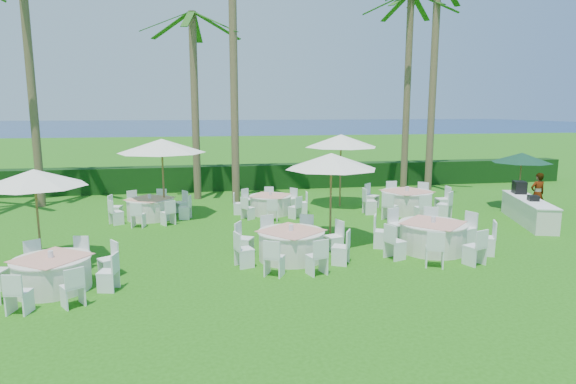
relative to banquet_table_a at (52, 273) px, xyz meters
name	(u,v)px	position (x,y,z in m)	size (l,w,h in m)	color
ground	(295,265)	(5.56, 0.70, -0.38)	(120.00, 120.00, 0.00)	#225E10
hedge	(247,177)	(5.56, 12.70, 0.22)	(34.00, 1.00, 1.20)	black
ocean	(208,126)	(5.56, 102.70, -0.38)	(260.00, 260.00, 0.00)	#07174D
banquet_table_a	(52,273)	(0.00, 0.00, 0.00)	(2.87, 2.87, 0.88)	silver
banquet_table_b	(291,244)	(5.54, 1.18, 0.03)	(3.05, 3.05, 0.93)	silver
banquet_table_c	(433,236)	(9.55, 1.19, 0.05)	(3.18, 3.18, 0.98)	silver
banquet_table_d	(150,208)	(1.44, 6.78, 0.01)	(2.95, 2.95, 0.90)	silver
banquet_table_e	(271,204)	(5.84, 6.83, -0.01)	(2.81, 2.81, 0.86)	silver
banquet_table_f	(406,201)	(10.95, 6.04, 0.07)	(3.38, 3.38, 1.02)	silver
umbrella_a	(34,178)	(-0.78, 1.84, 1.86)	(2.52, 2.52, 2.45)	brown
umbrella_b	(331,161)	(6.98, 2.52, 2.05)	(2.69, 2.69, 2.66)	brown
umbrella_c	(162,146)	(1.94, 6.87, 2.23)	(3.11, 3.11, 2.87)	brown
umbrella_d	(341,141)	(8.82, 7.71, 2.28)	(2.93, 2.93, 2.92)	brown
umbrella_green	(522,158)	(15.66, 5.96, 1.65)	(2.26, 2.26, 2.23)	brown
buffet_table	(528,210)	(14.44, 3.76, 0.07)	(1.88, 3.71, 1.30)	silver
staff_person	(537,194)	(15.68, 4.93, 0.40)	(0.57, 0.38, 1.57)	gray
palm_a	(30,75)	(-3.13, 9.90, 4.83)	(4.27, 4.36, 9.50)	brown
palm_b	(195,97)	(3.13, 10.46, 4.03)	(4.18, 4.39, 7.93)	brown
palm_c	(233,43)	(4.72, 9.20, 6.12)	(4.36, 4.26, 12.02)	brown
palm_d	(408,84)	(13.07, 11.10, 4.71)	(4.30, 4.34, 9.26)	brown
palm_e	(433,78)	(13.51, 9.40, 4.88)	(4.19, 4.39, 9.60)	brown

